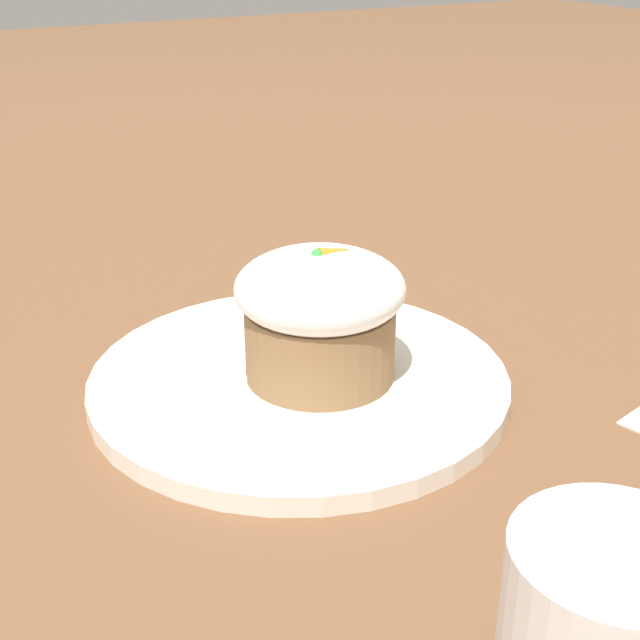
{
  "coord_description": "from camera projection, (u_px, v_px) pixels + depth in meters",
  "views": [
    {
      "loc": [
        -0.23,
        -0.44,
        0.28
      ],
      "look_at": [
        0.01,
        -0.01,
        0.05
      ],
      "focal_mm": 50.0,
      "sensor_mm": 36.0,
      "label": 1
    }
  ],
  "objects": [
    {
      "name": "ground_plane",
      "position": [
        299.0,
        390.0,
        0.57
      ],
      "size": [
        4.0,
        4.0,
        0.0
      ],
      "primitive_type": "plane",
      "color": "brown"
    },
    {
      "name": "dessert_plate",
      "position": [
        299.0,
        381.0,
        0.57
      ],
      "size": [
        0.26,
        0.26,
        0.01
      ],
      "color": "white",
      "rests_on": "ground_plane"
    },
    {
      "name": "carrot_cake",
      "position": [
        320.0,
        313.0,
        0.54
      ],
      "size": [
        0.1,
        0.1,
        0.09
      ],
      "color": "olive",
      "rests_on": "dessert_plate"
    },
    {
      "name": "spoon",
      "position": [
        272.0,
        375.0,
        0.55
      ],
      "size": [
        0.12,
        0.07,
        0.01
      ],
      "color": "#B7B7BC",
      "rests_on": "dessert_plate"
    }
  ]
}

